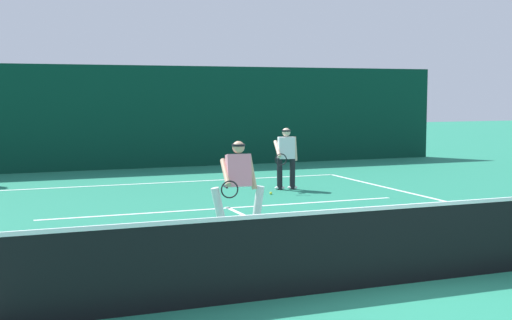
{
  "coord_description": "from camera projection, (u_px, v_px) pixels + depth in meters",
  "views": [
    {
      "loc": [
        -4.73,
        -7.34,
        2.4
      ],
      "look_at": [
        0.56,
        6.11,
        1.0
      ],
      "focal_mm": 49.14,
      "sensor_mm": 36.0,
      "label": 1
    }
  ],
  "objects": [
    {
      "name": "ground_plane",
      "position": [
        393.0,
        285.0,
        8.75
      ],
      "size": [
        80.0,
        80.0,
        0.0
      ],
      "primitive_type": "plane",
      "color": "#20765A"
    },
    {
      "name": "court_line_service",
      "position": [
        228.0,
        208.0,
        14.56
      ],
      "size": [
        7.75,
        0.1,
        0.01
      ],
      "primitive_type": "cube",
      "color": "white",
      "rests_on": "ground_plane"
    },
    {
      "name": "player_near",
      "position": [
        238.0,
        182.0,
        11.96
      ],
      "size": [
        0.97,
        0.88,
        1.58
      ],
      "rotation": [
        0.0,
        0.0,
        3.01
      ],
      "color": "silver",
      "rests_on": "ground_plane"
    },
    {
      "name": "player_far",
      "position": [
        286.0,
        156.0,
        17.24
      ],
      "size": [
        0.82,
        0.88,
        1.53
      ],
      "rotation": [
        0.0,
        0.0,
        2.96
      ],
      "color": "black",
      "rests_on": "ground_plane"
    },
    {
      "name": "court_line_baseline_far",
      "position": [
        173.0,
        182.0,
        18.71
      ],
      "size": [
        9.51,
        0.1,
        0.01
      ],
      "primitive_type": "cube",
      "color": "white",
      "rests_on": "ground_plane"
    },
    {
      "name": "tennis_net",
      "position": [
        394.0,
        244.0,
        8.7
      ],
      "size": [
        10.42,
        0.09,
        1.05
      ],
      "color": "#1E4723",
      "rests_on": "ground_plane"
    },
    {
      "name": "tennis_ball",
      "position": [
        271.0,
        193.0,
        16.47
      ],
      "size": [
        0.07,
        0.07,
        0.07
      ],
      "primitive_type": "sphere",
      "color": "#D1E033",
      "rests_on": "ground_plane"
    },
    {
      "name": "back_fence_windscreen",
      "position": [
        142.0,
        117.0,
        22.05
      ],
      "size": [
        21.27,
        0.12,
        3.24
      ],
      "primitive_type": "cube",
      "color": "#083426",
      "rests_on": "ground_plane"
    },
    {
      "name": "court_line_centre",
      "position": [
        289.0,
        236.0,
        11.71
      ],
      "size": [
        0.1,
        6.4,
        0.01
      ],
      "primitive_type": "cube",
      "color": "white",
      "rests_on": "ground_plane"
    }
  ]
}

